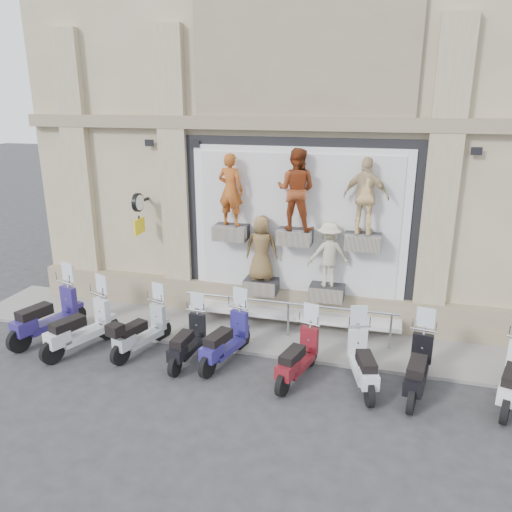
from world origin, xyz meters
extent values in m
plane|color=#2C2C2E|center=(0.00, 0.00, 0.00)|extent=(90.00, 90.00, 0.00)
cube|color=gray|center=(0.00, 2.10, 0.04)|extent=(16.00, 2.20, 0.08)
cube|color=black|center=(0.00, 2.96, 2.40)|extent=(5.60, 0.10, 4.30)
cube|color=white|center=(0.00, 2.90, 2.40)|extent=(5.10, 0.06, 3.90)
cube|color=white|center=(0.00, 2.86, 2.40)|extent=(4.70, 0.04, 3.60)
cube|color=white|center=(0.00, 2.55, 0.42)|extent=(5.10, 0.75, 0.10)
cube|color=#28282B|center=(-1.55, 2.59, 2.33)|extent=(0.80, 0.50, 0.35)
imported|color=#C05B1F|center=(-1.55, 2.59, 3.35)|extent=(0.68, 0.50, 1.70)
cube|color=#28282B|center=(0.00, 2.59, 2.33)|extent=(0.80, 0.50, 0.35)
imported|color=brown|center=(0.00, 2.59, 3.43)|extent=(0.98, 0.80, 1.85)
cube|color=#28282B|center=(1.55, 2.59, 2.33)|extent=(0.80, 0.50, 0.35)
imported|color=beige|center=(1.55, 2.59, 3.35)|extent=(1.05, 0.57, 1.70)
cube|color=#28282B|center=(-0.80, 2.59, 1.02)|extent=(0.80, 0.50, 0.35)
imported|color=olive|center=(-0.80, 2.59, 1.99)|extent=(0.82, 0.59, 1.57)
cube|color=#28282B|center=(0.80, 2.59, 1.02)|extent=(0.80, 0.50, 0.35)
imported|color=beige|center=(0.80, 2.59, 1.96)|extent=(1.11, 0.84, 1.53)
cube|color=black|center=(-3.90, 2.72, 2.95)|extent=(0.06, 0.56, 0.06)
cylinder|color=black|center=(-3.90, 2.45, 2.95)|extent=(0.10, 0.46, 0.46)
cube|color=yellow|center=(-3.90, 2.45, 2.35)|extent=(0.04, 0.50, 0.38)
camera|label=1|loc=(2.07, -8.39, 5.39)|focal=35.00mm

